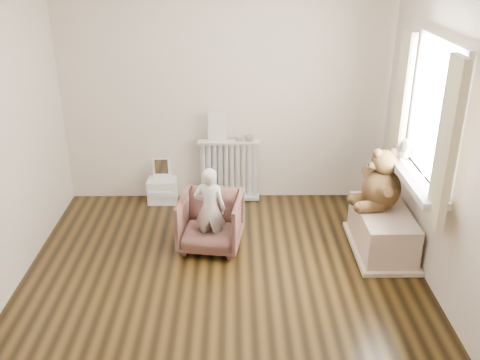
{
  "coord_description": "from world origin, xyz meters",
  "views": [
    {
      "loc": [
        0.1,
        -3.91,
        2.74
      ],
      "look_at": [
        0.15,
        0.45,
        0.8
      ],
      "focal_mm": 40.0,
      "sensor_mm": 36.0,
      "label": 1
    }
  ],
  "objects_px": {
    "armchair": "(211,222)",
    "toy_bench": "(382,231)",
    "child": "(210,209)",
    "teddy_bear": "(382,183)",
    "radiator": "(229,169)",
    "plush_cat": "(403,149)",
    "toy_vanity": "(162,180)"
  },
  "relations": [
    {
      "from": "toy_bench",
      "to": "radiator",
      "type": "bearing_deg",
      "value": 143.07
    },
    {
      "from": "child",
      "to": "teddy_bear",
      "type": "height_order",
      "value": "teddy_bear"
    },
    {
      "from": "armchair",
      "to": "teddy_bear",
      "type": "height_order",
      "value": "teddy_bear"
    },
    {
      "from": "child",
      "to": "teddy_bear",
      "type": "distance_m",
      "value": 1.64
    },
    {
      "from": "child",
      "to": "plush_cat",
      "type": "bearing_deg",
      "value": -167.91
    },
    {
      "from": "toy_vanity",
      "to": "toy_bench",
      "type": "bearing_deg",
      "value": -25.75
    },
    {
      "from": "child",
      "to": "radiator",
      "type": "bearing_deg",
      "value": -90.19
    },
    {
      "from": "radiator",
      "to": "child",
      "type": "height_order",
      "value": "child"
    },
    {
      "from": "toy_bench",
      "to": "toy_vanity",
      "type": "bearing_deg",
      "value": 154.25
    },
    {
      "from": "toy_vanity",
      "to": "child",
      "type": "distance_m",
      "value": 1.22
    },
    {
      "from": "child",
      "to": "teddy_bear",
      "type": "relative_size",
      "value": 1.42
    },
    {
      "from": "toy_vanity",
      "to": "plush_cat",
      "type": "xyz_separation_m",
      "value": [
        2.39,
        -0.95,
        0.72
      ]
    },
    {
      "from": "toy_vanity",
      "to": "armchair",
      "type": "bearing_deg",
      "value": -59.38
    },
    {
      "from": "armchair",
      "to": "plush_cat",
      "type": "relative_size",
      "value": 2.19
    },
    {
      "from": "armchair",
      "to": "plush_cat",
      "type": "xyz_separation_m",
      "value": [
        1.79,
        0.05,
        0.73
      ]
    },
    {
      "from": "child",
      "to": "teddy_bear",
      "type": "bearing_deg",
      "value": -169.08
    },
    {
      "from": "radiator",
      "to": "armchair",
      "type": "distance_m",
      "value": 1.05
    },
    {
      "from": "armchair",
      "to": "toy_bench",
      "type": "relative_size",
      "value": 0.66
    },
    {
      "from": "plush_cat",
      "to": "armchair",
      "type": "bearing_deg",
      "value": 174.27
    },
    {
      "from": "radiator",
      "to": "toy_bench",
      "type": "bearing_deg",
      "value": -36.93
    },
    {
      "from": "toy_bench",
      "to": "plush_cat",
      "type": "relative_size",
      "value": 3.3
    },
    {
      "from": "radiator",
      "to": "armchair",
      "type": "relative_size",
      "value": 1.23
    },
    {
      "from": "armchair",
      "to": "plush_cat",
      "type": "height_order",
      "value": "plush_cat"
    },
    {
      "from": "armchair",
      "to": "toy_bench",
      "type": "distance_m",
      "value": 1.66
    },
    {
      "from": "toy_vanity",
      "to": "plush_cat",
      "type": "height_order",
      "value": "plush_cat"
    },
    {
      "from": "toy_vanity",
      "to": "plush_cat",
      "type": "distance_m",
      "value": 2.67
    },
    {
      "from": "armchair",
      "to": "plush_cat",
      "type": "bearing_deg",
      "value": 10.49
    },
    {
      "from": "radiator",
      "to": "toy_vanity",
      "type": "height_order",
      "value": "radiator"
    },
    {
      "from": "teddy_bear",
      "to": "armchair",
      "type": "bearing_deg",
      "value": 171.38
    },
    {
      "from": "radiator",
      "to": "teddy_bear",
      "type": "bearing_deg",
      "value": -35.12
    },
    {
      "from": "toy_vanity",
      "to": "armchair",
      "type": "xyz_separation_m",
      "value": [
        0.59,
        -1.0,
        -0.0
      ]
    },
    {
      "from": "armchair",
      "to": "toy_vanity",
      "type": "bearing_deg",
      "value": 129.39
    }
  ]
}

